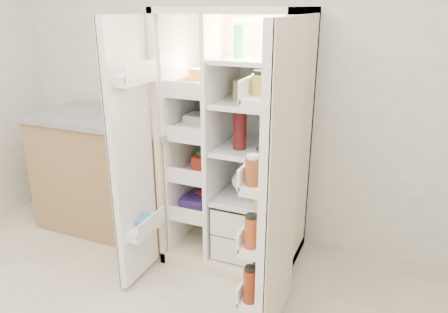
% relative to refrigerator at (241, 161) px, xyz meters
% --- Properties ---
extents(wall_back, '(4.00, 0.02, 2.70)m').
position_rel_refrigerator_xyz_m(wall_back, '(-0.17, 0.35, 0.61)').
color(wall_back, white).
rests_on(wall_back, floor).
extents(refrigerator, '(0.92, 0.70, 1.80)m').
position_rel_refrigerator_xyz_m(refrigerator, '(0.00, 0.00, 0.00)').
color(refrigerator, beige).
rests_on(refrigerator, floor).
extents(freezer_door, '(0.15, 0.40, 1.72)m').
position_rel_refrigerator_xyz_m(freezer_door, '(-0.52, -0.60, 0.15)').
color(freezer_door, white).
rests_on(freezer_door, floor).
extents(fridge_door, '(0.17, 0.58, 1.72)m').
position_rel_refrigerator_xyz_m(fridge_door, '(0.46, -0.69, 0.13)').
color(fridge_door, white).
rests_on(fridge_door, floor).
extents(kitchen_counter, '(1.35, 0.72, 0.98)m').
position_rel_refrigerator_xyz_m(kitchen_counter, '(-1.08, -0.03, -0.25)').
color(kitchen_counter, '#9A704D').
rests_on(kitchen_counter, floor).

